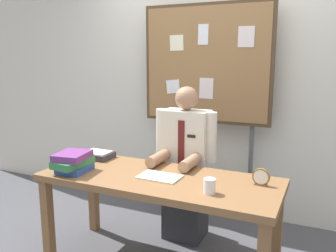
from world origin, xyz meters
TOP-DOWN VIEW (x-y plane):
  - back_wall at (0.00, 1.23)m, footprint 6.40×0.08m
  - desk at (0.00, 0.00)m, footprint 1.76×0.71m
  - person at (0.00, 0.53)m, footprint 0.55×0.56m
  - bulletin_board at (-0.00, 1.02)m, footprint 1.26×0.09m
  - book_stack at (-0.64, -0.18)m, footprint 0.25×0.31m
  - open_notebook at (0.02, -0.02)m, footprint 0.31×0.20m
  - desk_clock at (0.71, 0.13)m, footprint 0.12×0.04m
  - coffee_mug at (0.44, -0.16)m, footprint 0.08×0.08m
  - paper_tray at (-0.70, 0.21)m, footprint 0.26×0.20m

SIDE VIEW (x-z plane):
  - person at x=0.00m, z-range -0.05..1.30m
  - desk at x=0.00m, z-range 0.28..1.01m
  - open_notebook at x=0.02m, z-range 0.73..0.74m
  - paper_tray at x=-0.70m, z-range 0.73..0.79m
  - coffee_mug at x=0.44m, z-range 0.73..0.83m
  - desk_clock at x=0.71m, z-range 0.73..0.84m
  - book_stack at x=-0.64m, z-range 0.73..0.89m
  - back_wall at x=0.00m, z-range 0.00..2.70m
  - bulletin_board at x=0.00m, z-range 0.45..2.54m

